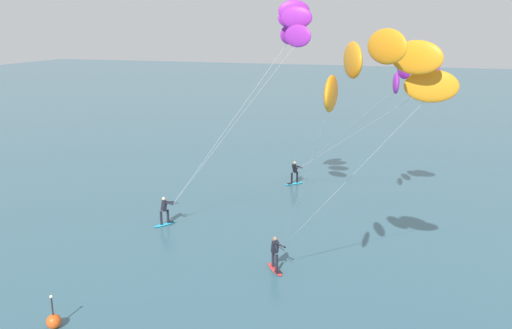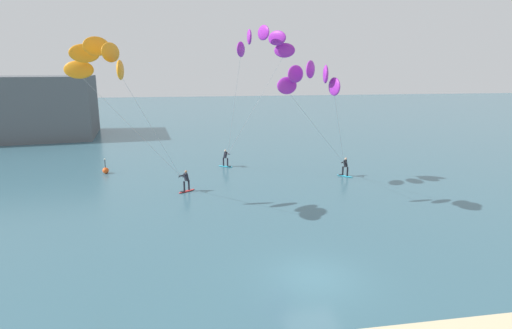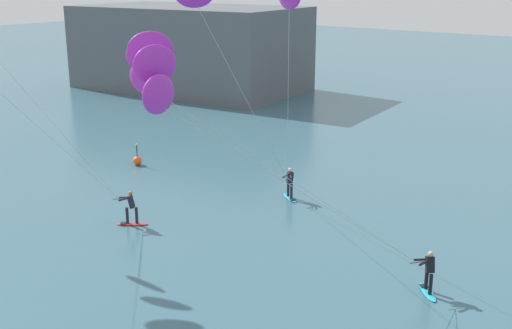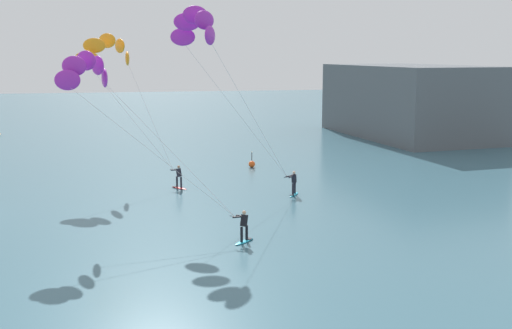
{
  "view_description": "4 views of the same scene",
  "coord_description": "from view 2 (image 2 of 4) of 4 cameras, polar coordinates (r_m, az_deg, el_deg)",
  "views": [
    {
      "loc": [
        -27.64,
        8.55,
        11.21
      ],
      "look_at": [
        -1.93,
        16.46,
        4.01
      ],
      "focal_mm": 37.15,
      "sensor_mm": 36.0,
      "label": 1
    },
    {
      "loc": [
        -5.34,
        -16.13,
        9.32
      ],
      "look_at": [
        -0.1,
        15.37,
        1.69
      ],
      "focal_mm": 28.62,
      "sensor_mm": 36.0,
      "label": 2
    },
    {
      "loc": [
        16.24,
        -4.04,
        11.35
      ],
      "look_at": [
        0.3,
        16.19,
        3.64
      ],
      "focal_mm": 45.07,
      "sensor_mm": 36.0,
      "label": 3
    },
    {
      "loc": [
        38.57,
        11.07,
        9.63
      ],
      "look_at": [
        1.01,
        18.67,
        2.77
      ],
      "focal_mm": 43.99,
      "sensor_mm": 36.0,
      "label": 4
    }
  ],
  "objects": [
    {
      "name": "kitesurfer_nearshore",
      "position": [
        26.55,
        7.93,
        11.0
      ],
      "size": [
        8.38,
        10.12,
        9.74
      ],
      "color": "#23ADD1",
      "rests_on": "ground"
    },
    {
      "name": "marker_buoy",
      "position": [
        39.06,
        -20.28,
        -0.76
      ],
      "size": [
        0.56,
        0.56,
        1.38
      ],
      "color": "#EA5119",
      "rests_on": "ground"
    },
    {
      "name": "kitesurfer_far_out",
      "position": [
        26.39,
        -20.7,
        12.89
      ],
      "size": [
        7.8,
        7.7,
        11.06
      ],
      "color": "red",
      "rests_on": "ground"
    },
    {
      "name": "ground_plane",
      "position": [
        19.38,
        8.06,
        -15.46
      ],
      "size": [
        240.0,
        240.0,
        0.0
      ],
      "primitive_type": "plane",
      "color": "#386070"
    },
    {
      "name": "kitesurfer_mid_water",
      "position": [
        32.07,
        0.74,
        15.96
      ],
      "size": [
        5.72,
        8.81,
        12.38
      ],
      "color": "#23ADD1",
      "rests_on": "ground"
    }
  ]
}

